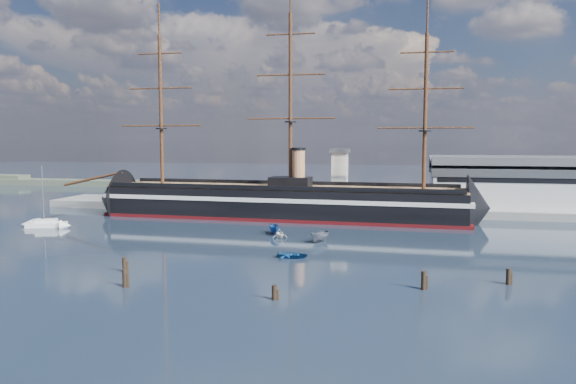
# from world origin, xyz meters

# --- Properties ---
(ground) EXTENTS (600.00, 600.00, 0.00)m
(ground) POSITION_xyz_m (0.00, 40.00, 0.00)
(ground) COLOR #172433
(ground) RESTS_ON ground
(quay) EXTENTS (180.00, 18.00, 2.00)m
(quay) POSITION_xyz_m (10.00, 76.00, 0.00)
(quay) COLOR slate
(quay) RESTS_ON ground
(warehouse) EXTENTS (63.00, 21.00, 11.60)m
(warehouse) POSITION_xyz_m (58.00, 80.00, 7.98)
(warehouse) COLOR #B7BABC
(warehouse) RESTS_ON ground
(quay_tower) EXTENTS (5.00, 5.00, 15.00)m
(quay_tower) POSITION_xyz_m (3.00, 73.00, 9.75)
(quay_tower) COLOR silver
(quay_tower) RESTS_ON ground
(shoreline) EXTENTS (120.00, 10.00, 4.00)m
(shoreline) POSITION_xyz_m (-139.23, 135.00, 1.45)
(shoreline) COLOR #3F4C38
(shoreline) RESTS_ON ground
(warship) EXTENTS (113.15, 19.38, 53.94)m
(warship) POSITION_xyz_m (-11.35, 60.00, 4.04)
(warship) COLOR black
(warship) RESTS_ON ground
(sailboat) EXTENTS (8.92, 5.34, 13.73)m
(sailboat) POSITION_xyz_m (-57.76, 34.34, 0.87)
(sailboat) COLOR white
(sailboat) RESTS_ON ground
(motorboat_a) EXTENTS (6.56, 4.33, 2.46)m
(motorboat_a) POSITION_xyz_m (-5.93, 36.44, 0.00)
(motorboat_a) COLOR navy
(motorboat_a) RESTS_ON ground
(motorboat_b) EXTENTS (1.29, 3.19, 1.49)m
(motorboat_b) POSITION_xyz_m (2.37, 14.79, 0.00)
(motorboat_b) COLOR navy
(motorboat_b) RESTS_ON ground
(motorboat_c) EXTENTS (6.68, 4.61, 2.51)m
(motorboat_c) POSITION_xyz_m (4.51, 29.92, 0.00)
(motorboat_c) COLOR slate
(motorboat_c) RESTS_ON ground
(motorboat_d) EXTENTS (6.05, 5.10, 2.06)m
(motorboat_d) POSITION_xyz_m (-3.94, 32.35, 0.00)
(motorboat_d) COLOR silver
(motorboat_d) RESTS_ON ground
(piling_near_left) EXTENTS (0.64, 0.64, 3.15)m
(piling_near_left) POSITION_xyz_m (-15.84, -7.87, 0.00)
(piling_near_left) COLOR black
(piling_near_left) RESTS_ON ground
(piling_near_mid) EXTENTS (0.64, 0.64, 2.57)m
(piling_near_mid) POSITION_xyz_m (5.09, -9.40, 0.00)
(piling_near_mid) COLOR black
(piling_near_mid) RESTS_ON ground
(piling_near_right) EXTENTS (0.64, 0.64, 3.17)m
(piling_near_right) POSITION_xyz_m (23.17, -0.70, 0.00)
(piling_near_right) COLOR black
(piling_near_right) RESTS_ON ground
(piling_far_right) EXTENTS (0.64, 0.64, 2.90)m
(piling_far_right) POSITION_xyz_m (34.52, 4.42, 0.00)
(piling_far_right) COLOR black
(piling_far_right) RESTS_ON ground
(piling_extra) EXTENTS (0.64, 0.64, 2.91)m
(piling_extra) POSITION_xyz_m (-20.08, -0.13, 0.00)
(piling_extra) COLOR black
(piling_extra) RESTS_ON ground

